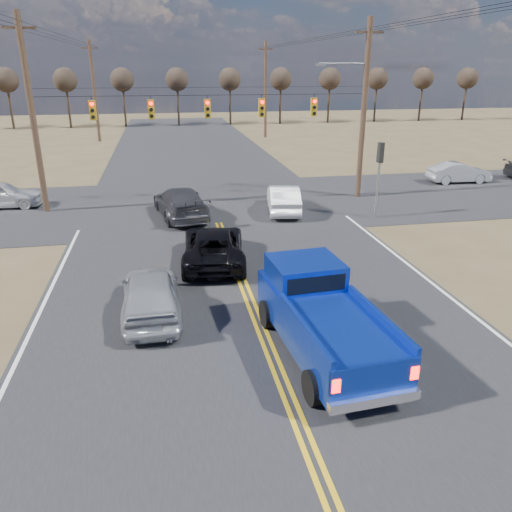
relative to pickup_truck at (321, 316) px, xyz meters
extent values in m
plane|color=brown|center=(-1.38, -1.42, -1.07)|extent=(160.00, 160.00, 0.00)
cube|color=#28282B|center=(-1.38, 8.58, -1.07)|extent=(14.00, 120.00, 0.02)
cube|color=#28282B|center=(-1.38, 16.58, -1.07)|extent=(120.00, 12.00, 0.02)
cylinder|color=#473323|center=(-10.38, 16.58, 3.93)|extent=(0.32, 0.32, 10.00)
cube|color=#473323|center=(-10.38, 16.58, 8.13)|extent=(1.60, 0.12, 0.12)
cylinder|color=#473323|center=(7.62, 16.58, 3.93)|extent=(0.32, 0.32, 10.00)
cube|color=#473323|center=(7.62, 16.58, 8.13)|extent=(1.60, 0.12, 0.12)
cylinder|color=black|center=(-1.38, 16.58, 4.93)|extent=(18.00, 0.02, 0.02)
cylinder|color=black|center=(-1.38, 16.58, 5.33)|extent=(18.00, 0.02, 0.02)
cube|color=#B28C14|center=(-7.38, 16.58, 4.23)|extent=(0.34, 0.24, 1.00)
cylinder|color=#FF0C05|center=(-7.38, 16.44, 4.56)|extent=(0.20, 0.06, 0.20)
cylinder|color=black|center=(-7.38, 16.44, 4.23)|extent=(0.20, 0.06, 0.20)
cylinder|color=black|center=(-7.38, 16.44, 3.90)|extent=(0.20, 0.06, 0.20)
cube|color=black|center=(-7.38, 16.41, 4.67)|extent=(0.24, 0.14, 0.03)
cube|color=#B28C14|center=(-4.38, 16.58, 4.23)|extent=(0.34, 0.24, 1.00)
cylinder|color=#FF0C05|center=(-4.38, 16.44, 4.56)|extent=(0.20, 0.06, 0.20)
cylinder|color=black|center=(-4.38, 16.44, 4.23)|extent=(0.20, 0.06, 0.20)
cylinder|color=black|center=(-4.38, 16.44, 3.90)|extent=(0.20, 0.06, 0.20)
cube|color=black|center=(-4.38, 16.41, 4.67)|extent=(0.24, 0.14, 0.03)
cube|color=#B28C14|center=(-1.38, 16.58, 4.23)|extent=(0.34, 0.24, 1.00)
cylinder|color=#FF0C05|center=(-1.38, 16.44, 4.56)|extent=(0.20, 0.06, 0.20)
cylinder|color=black|center=(-1.38, 16.44, 4.23)|extent=(0.20, 0.06, 0.20)
cylinder|color=black|center=(-1.38, 16.44, 3.90)|extent=(0.20, 0.06, 0.20)
cube|color=black|center=(-1.38, 16.41, 4.67)|extent=(0.24, 0.14, 0.03)
cube|color=#B28C14|center=(1.62, 16.58, 4.23)|extent=(0.34, 0.24, 1.00)
cylinder|color=#FF0C05|center=(1.62, 16.44, 4.56)|extent=(0.20, 0.06, 0.20)
cylinder|color=black|center=(1.62, 16.44, 4.23)|extent=(0.20, 0.06, 0.20)
cylinder|color=black|center=(1.62, 16.44, 3.90)|extent=(0.20, 0.06, 0.20)
cube|color=black|center=(1.62, 16.41, 4.67)|extent=(0.24, 0.14, 0.03)
cube|color=#B28C14|center=(4.62, 16.58, 4.23)|extent=(0.34, 0.24, 1.00)
cylinder|color=#FF0C05|center=(4.62, 16.44, 4.56)|extent=(0.20, 0.06, 0.20)
cylinder|color=black|center=(4.62, 16.44, 4.23)|extent=(0.20, 0.06, 0.20)
cylinder|color=black|center=(4.62, 16.44, 3.90)|extent=(0.20, 0.06, 0.20)
cube|color=black|center=(4.62, 16.41, 4.67)|extent=(0.24, 0.14, 0.03)
cylinder|color=slate|center=(6.82, 12.08, 0.53)|extent=(0.12, 0.12, 3.20)
cube|color=black|center=(6.82, 12.08, 2.33)|extent=(0.24, 0.34, 1.00)
cylinder|color=slate|center=(6.22, 16.58, 6.53)|extent=(2.80, 0.10, 0.10)
cube|color=slate|center=(4.92, 16.58, 6.48)|extent=(0.55, 0.22, 0.14)
cylinder|color=#473323|center=(-10.38, 44.58, 3.93)|extent=(0.32, 0.32, 10.00)
cube|color=#473323|center=(-10.38, 44.58, 8.13)|extent=(1.60, 0.12, 0.12)
cylinder|color=#473323|center=(7.62, 44.58, 3.93)|extent=(0.32, 0.32, 10.00)
cube|color=#473323|center=(7.62, 44.58, 8.13)|extent=(1.60, 0.12, 0.12)
cylinder|color=black|center=(-10.38, 15.58, 8.23)|extent=(0.02, 58.00, 0.02)
cylinder|color=black|center=(-9.68, 15.58, 8.23)|extent=(0.02, 58.00, 0.02)
cylinder|color=black|center=(6.92, 15.58, 8.23)|extent=(0.02, 58.00, 0.02)
cylinder|color=black|center=(7.62, 15.58, 8.23)|extent=(0.02, 58.00, 0.02)
cylinder|color=black|center=(8.32, 15.58, 8.23)|extent=(0.02, 58.00, 0.02)
cylinder|color=#33261C|center=(-22.38, 58.58, 1.68)|extent=(0.28, 0.28, 5.50)
sphere|color=#2D231C|center=(-22.38, 58.58, 4.83)|extent=(3.00, 3.00, 3.00)
cylinder|color=#33261C|center=(-15.38, 58.58, 1.68)|extent=(0.28, 0.28, 5.50)
sphere|color=#2D231C|center=(-15.38, 58.58, 4.83)|extent=(3.00, 3.00, 3.00)
cylinder|color=#33261C|center=(-8.38, 58.58, 1.68)|extent=(0.28, 0.28, 5.50)
sphere|color=#2D231C|center=(-8.38, 58.58, 4.83)|extent=(3.00, 3.00, 3.00)
cylinder|color=#33261C|center=(-1.38, 58.58, 1.68)|extent=(0.28, 0.28, 5.50)
sphere|color=#2D231C|center=(-1.38, 58.58, 4.83)|extent=(3.00, 3.00, 3.00)
cylinder|color=#33261C|center=(5.62, 58.58, 1.68)|extent=(0.28, 0.28, 5.50)
sphere|color=#2D231C|center=(5.62, 58.58, 4.83)|extent=(3.00, 3.00, 3.00)
cylinder|color=#33261C|center=(12.62, 58.58, 1.68)|extent=(0.28, 0.28, 5.50)
sphere|color=#2D231C|center=(12.62, 58.58, 4.83)|extent=(3.00, 3.00, 3.00)
cylinder|color=#33261C|center=(19.62, 58.58, 1.68)|extent=(0.28, 0.28, 5.50)
sphere|color=#2D231C|center=(19.62, 58.58, 4.83)|extent=(3.00, 3.00, 3.00)
cylinder|color=#33261C|center=(26.62, 58.58, 1.68)|extent=(0.28, 0.28, 5.50)
sphere|color=#2D231C|center=(26.62, 58.58, 4.83)|extent=(3.00, 3.00, 3.00)
cylinder|color=#33261C|center=(33.62, 58.58, 1.68)|extent=(0.28, 0.28, 5.50)
sphere|color=#2D231C|center=(33.62, 58.58, 4.83)|extent=(3.00, 3.00, 3.00)
cylinder|color=#33261C|center=(40.62, 58.58, 1.68)|extent=(0.28, 0.28, 5.50)
sphere|color=#2D231C|center=(40.62, 58.58, 4.83)|extent=(3.00, 3.00, 3.00)
cylinder|color=black|center=(-0.84, -2.19, -0.65)|extent=(0.41, 0.87, 0.85)
cylinder|color=black|center=(1.17, -2.02, -0.65)|extent=(0.41, 0.87, 0.85)
cylinder|color=black|center=(-1.14, 1.63, -0.65)|extent=(0.41, 0.87, 0.85)
cylinder|color=black|center=(0.87, 1.79, -0.65)|extent=(0.41, 0.87, 0.85)
cube|color=#0F2DA8|center=(0.02, -0.20, -0.12)|extent=(2.57, 5.89, 1.06)
cube|color=#0F2DA8|center=(-0.11, 1.34, 0.76)|extent=(2.10, 1.96, 0.76)
cube|color=black|center=(-0.04, 0.46, 0.76)|extent=(1.70, 0.20, 0.48)
cube|color=#0F2DA8|center=(-0.90, -1.39, 0.52)|extent=(0.38, 3.50, 0.21)
cube|color=#0F2DA8|center=(1.11, -1.23, 0.52)|extent=(0.38, 3.50, 0.21)
cube|color=#0F2DA8|center=(0.24, -3.04, 0.10)|extent=(2.12, 0.25, 0.64)
cube|color=silver|center=(0.25, -3.11, -0.49)|extent=(2.19, 0.36, 0.23)
cube|color=#FF0C05|center=(-0.69, -3.15, 0.04)|extent=(0.20, 0.08, 0.32)
cube|color=#FF0C05|center=(1.18, -3.00, 0.04)|extent=(0.20, 0.08, 0.32)
imported|color=#A0A3A8|center=(-4.61, 3.04, -0.30)|extent=(1.91, 4.54, 1.53)
imported|color=black|center=(-2.18, 7.25, -0.36)|extent=(2.89, 5.36, 1.43)
imported|color=white|center=(2.34, 14.08, -0.33)|extent=(2.27, 4.70, 1.49)
imported|color=#3A393F|center=(-3.18, 14.08, -0.29)|extent=(3.04, 5.68, 1.57)
imported|color=silver|center=(-12.98, 17.86, -0.33)|extent=(1.84, 4.38, 1.48)
imported|color=#A7A9AF|center=(15.84, 19.05, -0.39)|extent=(1.61, 4.20, 1.37)
camera|label=1|loc=(-3.98, -11.54, 6.34)|focal=35.00mm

